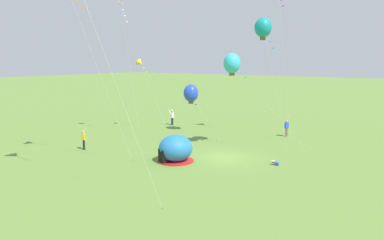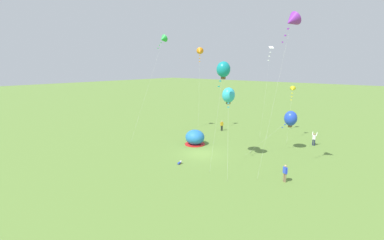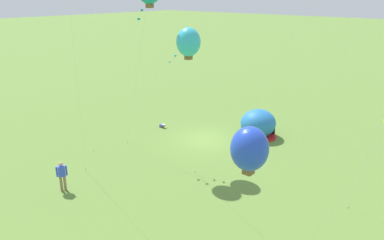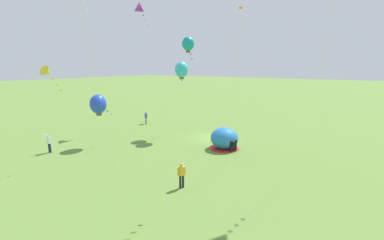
% 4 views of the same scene
% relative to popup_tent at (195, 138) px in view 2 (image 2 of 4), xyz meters
% --- Properties ---
extents(ground_plane, '(300.00, 300.00, 0.00)m').
position_rel_popup_tent_xyz_m(ground_plane, '(3.03, -2.52, -1.00)').
color(ground_plane, olive).
extents(popup_tent, '(2.81, 2.81, 2.10)m').
position_rel_popup_tent_xyz_m(popup_tent, '(0.00, 0.00, 0.00)').
color(popup_tent, '#2672BF').
rests_on(popup_tent, ground).
extents(toddler_crawling, '(0.27, 0.55, 0.32)m').
position_rel_popup_tent_xyz_m(toddler_crawling, '(3.37, -6.83, -0.82)').
color(toddler_crawling, blue).
rests_on(toddler_crawling, ground).
extents(person_near_tent, '(0.68, 0.48, 1.89)m').
position_rel_popup_tent_xyz_m(person_near_tent, '(12.95, 10.17, 0.00)').
color(person_near_tent, '#1E2347').
rests_on(person_near_tent, ground).
extents(person_watching_sky, '(0.53, 0.39, 1.72)m').
position_rel_popup_tent_xyz_m(person_watching_sky, '(14.08, -3.76, -0.03)').
color(person_watching_sky, '#8C7251').
rests_on(person_watching_sky, ground).
extents(person_strolling, '(0.39, 0.53, 1.72)m').
position_rel_popup_tent_xyz_m(person_strolling, '(-1.44, 9.00, -0.03)').
color(person_strolling, black).
rests_on(person_strolling, ground).
extents(kite_yellow, '(1.33, 3.72, 7.96)m').
position_rel_popup_tent_xyz_m(kite_yellow, '(9.03, 11.59, 6.46)').
color(kite_yellow, silver).
rests_on(kite_yellow, ground).
extents(kite_orange, '(3.40, 4.42, 13.73)m').
position_rel_popup_tent_xyz_m(kite_orange, '(-4.33, 6.52, 12.05)').
color(kite_orange, silver).
rests_on(kite_orange, ground).
extents(kite_green, '(1.20, 7.73, 15.59)m').
position_rel_popup_tent_xyz_m(kite_green, '(-8.12, 2.05, 13.87)').
color(kite_green, silver).
rests_on(kite_green, ground).
extents(kite_blue, '(4.08, 6.51, 5.19)m').
position_rel_popup_tent_xyz_m(kite_blue, '(10.94, 6.03, 3.22)').
color(kite_blue, silver).
rests_on(kite_blue, ground).
extents(kite_purple, '(2.29, 3.31, 15.54)m').
position_rel_popup_tent_xyz_m(kite_purple, '(13.21, -2.66, 13.74)').
color(kite_purple, silver).
rests_on(kite_purple, ground).
extents(kite_white, '(0.86, 2.68, 13.74)m').
position_rel_popup_tent_xyz_m(kite_white, '(5.62, 10.78, 11.73)').
color(kite_white, silver).
rests_on(kite_white, ground).
extents(kite_cyan, '(4.34, 6.32, 8.41)m').
position_rel_popup_tent_xyz_m(kite_cyan, '(6.20, -1.50, 6.53)').
color(kite_cyan, silver).
rests_on(kite_cyan, ground).
extents(kite_teal, '(1.44, 3.29, 11.29)m').
position_rel_popup_tent_xyz_m(kite_teal, '(7.00, -3.93, 9.47)').
color(kite_teal, silver).
rests_on(kite_teal, ground).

